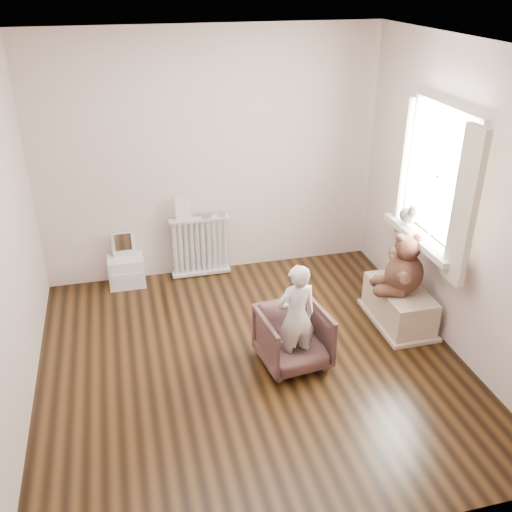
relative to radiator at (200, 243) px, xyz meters
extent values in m
cube|color=black|center=(0.17, -1.68, -0.39)|extent=(3.60, 3.60, 0.01)
cube|color=white|center=(0.17, -1.68, 2.21)|extent=(3.60, 3.60, 0.01)
cube|color=beige|center=(0.17, 0.12, 0.91)|extent=(3.60, 0.02, 2.60)
cube|color=beige|center=(0.17, -3.48, 0.91)|extent=(3.60, 0.02, 2.60)
cube|color=beige|center=(-1.63, -1.68, 0.91)|extent=(0.02, 3.60, 2.60)
cube|color=beige|center=(1.97, -1.68, 0.91)|extent=(0.02, 3.60, 2.60)
cube|color=white|center=(1.93, -1.38, 1.06)|extent=(0.03, 0.90, 1.10)
cube|color=silver|center=(1.84, -1.38, 0.48)|extent=(0.22, 1.10, 0.06)
cube|color=beige|center=(1.82, -1.95, 1.00)|extent=(0.06, 0.26, 1.30)
cube|color=beige|center=(1.82, -0.81, 1.00)|extent=(0.06, 0.26, 1.30)
cube|color=silver|center=(0.00, 0.00, 0.00)|extent=(0.65, 0.12, 0.68)
cube|color=beige|center=(-0.16, 0.00, 0.42)|extent=(0.16, 0.01, 0.26)
cylinder|color=#A59E8C|center=(0.09, 0.00, 0.32)|extent=(0.11, 0.11, 0.07)
cylinder|color=#A59E8C|center=(0.25, 0.00, 0.31)|extent=(0.08, 0.08, 0.04)
cube|color=silver|center=(-0.81, -0.03, -0.11)|extent=(0.37, 0.27, 0.59)
imported|color=#4F312D|center=(0.51, -1.76, -0.13)|extent=(0.61, 0.63, 0.51)
imported|color=white|center=(0.51, -1.81, 0.11)|extent=(0.38, 0.27, 0.96)
cube|color=#CAB595|center=(1.69, -1.39, -0.19)|extent=(0.41, 0.78, 0.37)
camera|label=1|loc=(-0.76, -5.56, 2.69)|focal=40.00mm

